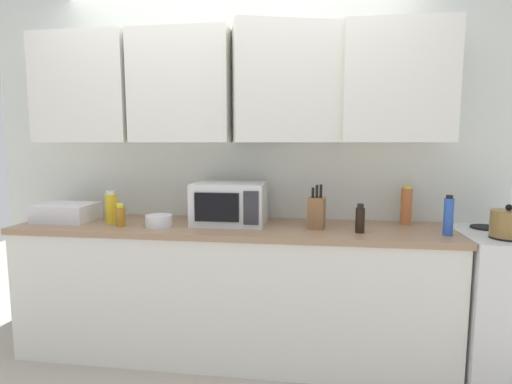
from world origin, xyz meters
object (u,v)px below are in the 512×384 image
Objects in this scene: dish_rack at (67,212)px; bowl_ceramic_small at (159,221)px; bottle_soy_dark at (360,219)px; knife_block at (317,212)px; bottle_amber_vinegar at (120,216)px; bottle_yellow_mustard at (111,207)px; kettle at (508,223)px; bottle_blue_cleaner at (448,216)px; microwave at (230,203)px; bottle_spice_jar at (406,206)px.

bowl_ceramic_small is (0.73, -0.11, -0.02)m from dish_rack.
bowl_ceramic_small is (-1.29, 0.00, -0.04)m from bottle_soy_dark.
knife_block reaches higher than dish_rack.
bowl_ceramic_small is at bearing -8.78° from dish_rack.
bottle_amber_vinegar is at bearing -15.56° from dish_rack.
bottle_amber_vinegar is 0.69× the size of bottle_yellow_mustard.
bottle_soy_dark is at bearing 176.80° from kettle.
bottle_amber_vinegar is at bearing -179.76° from bottle_blue_cleaner.
kettle is at bearing -7.00° from bottle_blue_cleaner.
bottle_blue_cleaner is at bearing 0.24° from bottle_amber_vinegar.
knife_block reaches higher than bottle_soy_dark.
kettle is 0.39× the size of microwave.
bottle_spice_jar is (1.18, 0.14, -0.01)m from microwave.
bottle_yellow_mustard is at bearing 137.59° from bottle_amber_vinegar.
bottle_blue_cleaner is at bearing -61.61° from bottle_spice_jar.
knife_block reaches higher than bottle_yellow_mustard.
knife_block reaches higher than bottle_blue_cleaner.
dish_rack is (-2.83, 0.16, -0.03)m from kettle.
bottle_blue_cleaner is 1.58× the size of bottle_amber_vinegar.
microwave is 1.19m from bottle_spice_jar.
bowl_ceramic_small is at bearing 179.90° from bottle_soy_dark.
knife_block is 1.18× the size of bottle_blue_cleaner.
bottle_soy_dark is 1.54m from bottle_amber_vinegar.
bottle_amber_vinegar is at bearing -179.41° from bottle_soy_dark.
bottle_spice_jar is at bearing 41.96° from bottle_soy_dark.
knife_block is 1.87× the size of bottle_amber_vinegar.
kettle is at bearing -3.20° from bottle_soy_dark.
bowl_ceramic_small is at bearing -169.46° from bottle_spice_jar.
kettle is 0.59m from bottle_spice_jar.
bowl_ceramic_small is (-2.10, 0.05, -0.05)m from kettle.
microwave is 1.85× the size of bottle_spice_jar.
bottle_spice_jar reaches higher than bottle_amber_vinegar.
bottle_amber_vinegar is (-2.05, -0.01, -0.05)m from bottle_blue_cleaner.
kettle is 2.10m from bowl_ceramic_small.
dish_rack is 1.34× the size of knife_block.
microwave is 0.59m from knife_block.
kettle is 1.08× the size of bowl_ceramic_small.
bottle_spice_jar is 1.18× the size of bottle_yellow_mustard.
bottle_soy_dark is at bearing -19.34° from knife_block.
microwave is 0.48m from bowl_ceramic_small.
bowl_ceramic_small is (0.37, -0.09, -0.07)m from bottle_yellow_mustard.
bottle_yellow_mustard is at bearing 177.41° from bottle_blue_cleaner.
dish_rack is at bearing -177.46° from microwave.
bottle_spice_jar is at bearing 4.62° from dish_rack.
bottle_blue_cleaner is (0.77, -0.10, 0.01)m from knife_block.
bowl_ceramic_small is (-0.44, -0.16, -0.10)m from microwave.
knife_block is 0.78m from bottle_blue_cleaner.
kettle is 1.05× the size of bottle_soy_dark.
kettle is at bearing -7.27° from knife_block.
microwave is at bearing 172.74° from kettle.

